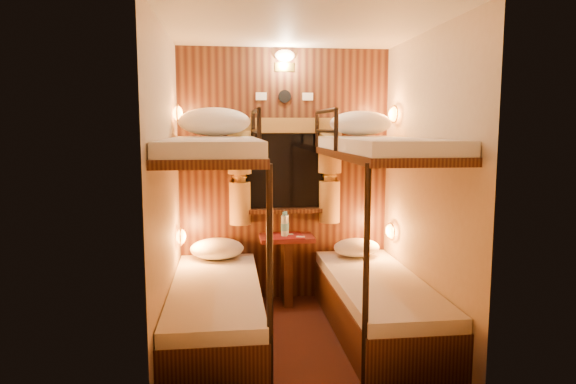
{
  "coord_description": "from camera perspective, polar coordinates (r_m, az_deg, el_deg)",
  "views": [
    {
      "loc": [
        -0.55,
        -3.84,
        1.67
      ],
      "look_at": [
        -0.07,
        0.15,
        1.15
      ],
      "focal_mm": 32.0,
      "sensor_mm": 36.0,
      "label": 1
    }
  ],
  "objects": [
    {
      "name": "wall_front",
      "position": [
        2.88,
        4.25,
        -2.08
      ],
      "size": [
        2.4,
        0.0,
        2.4
      ],
      "primitive_type": "plane",
      "rotation": [
        -1.57,
        0.0,
        0.0
      ],
      "color": "#C6B293",
      "rests_on": "floor"
    },
    {
      "name": "pillow_lower_left",
      "position": [
        4.79,
        -7.89,
        -6.26
      ],
      "size": [
        0.49,
        0.35,
        0.19
      ],
      "primitive_type": "ellipsoid",
      "color": "white",
      "rests_on": "bunk_left"
    },
    {
      "name": "bottle_right",
      "position": [
        4.85,
        -0.28,
        -3.66
      ],
      "size": [
        0.07,
        0.07,
        0.23
      ],
      "rotation": [
        0.0,
        0.0,
        0.34
      ],
      "color": "#99BFE5",
      "rests_on": "table"
    },
    {
      "name": "wall_right",
      "position": [
        4.17,
        15.04,
        0.58
      ],
      "size": [
        0.0,
        2.4,
        2.4
      ],
      "primitive_type": "plane",
      "rotation": [
        1.57,
        0.0,
        -1.57
      ],
      "color": "#C6B293",
      "rests_on": "floor"
    },
    {
      "name": "sachet_a",
      "position": [
        4.77,
        1.4,
        -5.01
      ],
      "size": [
        0.09,
        0.08,
        0.01
      ],
      "primitive_type": "cube",
      "rotation": [
        0.0,
        0.0,
        -0.26
      ],
      "color": "silver",
      "rests_on": "table"
    },
    {
      "name": "sachet_b",
      "position": [
        4.88,
        0.2,
        -4.74
      ],
      "size": [
        0.08,
        0.06,
        0.01
      ],
      "primitive_type": "cube",
      "rotation": [
        0.0,
        0.0,
        0.17
      ],
      "color": "silver",
      "rests_on": "table"
    },
    {
      "name": "ceiling",
      "position": [
        3.95,
        1.35,
        17.96
      ],
      "size": [
        2.1,
        2.1,
        0.0
      ],
      "primitive_type": "plane",
      "rotation": [
        3.14,
        0.0,
        0.0
      ],
      "color": "silver",
      "rests_on": "wall_back"
    },
    {
      "name": "bottle_left",
      "position": [
        4.79,
        -0.4,
        -3.79
      ],
      "size": [
        0.07,
        0.07,
        0.23
      ],
      "rotation": [
        0.0,
        0.0,
        0.09
      ],
      "color": "#99BFE5",
      "rests_on": "table"
    },
    {
      "name": "table",
      "position": [
        4.89,
        -0.15,
        -7.59
      ],
      "size": [
        0.5,
        0.34,
        0.66
      ],
      "color": "#591C14",
      "rests_on": "floor"
    },
    {
      "name": "wall_back",
      "position": [
        4.94,
        -0.42,
        1.84
      ],
      "size": [
        2.4,
        0.0,
        2.4
      ],
      "primitive_type": "plane",
      "rotation": [
        1.57,
        0.0,
        0.0
      ],
      "color": "#C6B293",
      "rests_on": "floor"
    },
    {
      "name": "wall_left",
      "position": [
        3.89,
        -13.42,
        0.18
      ],
      "size": [
        0.0,
        2.4,
        2.4
      ],
      "primitive_type": "plane",
      "rotation": [
        1.57,
        0.0,
        1.57
      ],
      "color": "#C6B293",
      "rests_on": "floor"
    },
    {
      "name": "pillow_upper_left",
      "position": [
        4.5,
        -8.19,
        7.74
      ],
      "size": [
        0.62,
        0.44,
        0.24
      ],
      "primitive_type": "ellipsoid",
      "color": "white",
      "rests_on": "bunk_left"
    },
    {
      "name": "pillow_upper_right",
      "position": [
        4.69,
        8.06,
        7.57
      ],
      "size": [
        0.56,
        0.4,
        0.22
      ],
      "primitive_type": "ellipsoid",
      "color": "white",
      "rests_on": "bunk_right"
    },
    {
      "name": "window",
      "position": [
        4.9,
        -0.36,
        1.57
      ],
      "size": [
        1.0,
        0.12,
        0.79
      ],
      "color": "black",
      "rests_on": "back_panel"
    },
    {
      "name": "floor",
      "position": [
        4.22,
        1.25,
        -15.99
      ],
      "size": [
        2.1,
        2.1,
        0.0
      ],
      "primitive_type": "plane",
      "color": "#33140E",
      "rests_on": "ground"
    },
    {
      "name": "back_fixtures",
      "position": [
        4.91,
        -0.36,
        14.04
      ],
      "size": [
        0.54,
        0.09,
        0.48
      ],
      "color": "black",
      "rests_on": "back_panel"
    },
    {
      "name": "pillow_lower_right",
      "position": [
        4.88,
        7.62,
        -6.13
      ],
      "size": [
        0.43,
        0.31,
        0.17
      ],
      "primitive_type": "ellipsoid",
      "color": "white",
      "rests_on": "bunk_right"
    },
    {
      "name": "reading_lamps",
      "position": [
        4.59,
        0.07,
        1.93
      ],
      "size": [
        2.0,
        0.2,
        1.25
      ],
      "color": "orange",
      "rests_on": "wall_left"
    },
    {
      "name": "back_panel",
      "position": [
        4.93,
        -0.4,
        1.82
      ],
      "size": [
        2.0,
        0.03,
        2.4
      ],
      "primitive_type": "cube",
      "color": "black",
      "rests_on": "floor"
    },
    {
      "name": "bunk_right",
      "position": [
        4.24,
        9.94,
        -8.02
      ],
      "size": [
        0.72,
        1.9,
        1.82
      ],
      "color": "black",
      "rests_on": "floor"
    },
    {
      "name": "curtains",
      "position": [
        4.86,
        -0.32,
        2.5
      ],
      "size": [
        1.1,
        0.22,
        1.0
      ],
      "color": "olive",
      "rests_on": "back_panel"
    },
    {
      "name": "bunk_left",
      "position": [
        4.06,
        -8.05,
        -8.64
      ],
      "size": [
        0.72,
        1.9,
        1.82
      ],
      "color": "black",
      "rests_on": "floor"
    }
  ]
}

